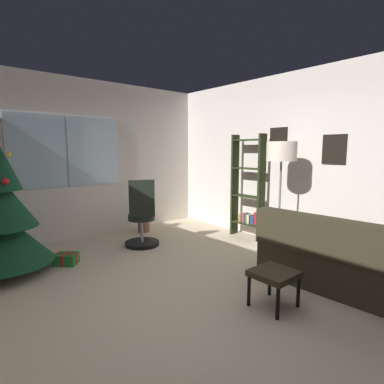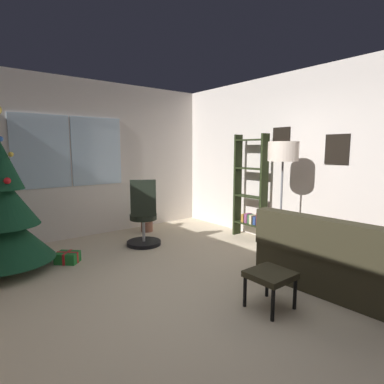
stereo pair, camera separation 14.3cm
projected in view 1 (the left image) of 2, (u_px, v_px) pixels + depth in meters
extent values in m
cube|color=beige|center=(207.00, 301.00, 3.30)|extent=(4.66, 6.24, 0.10)
cube|color=silver|center=(86.00, 159.00, 5.50)|extent=(4.66, 0.10, 2.78)
cube|color=silver|center=(37.00, 152.00, 4.92)|extent=(0.90, 0.03, 1.20)
cube|color=silver|center=(93.00, 151.00, 5.51)|extent=(0.90, 0.03, 1.20)
cube|color=silver|center=(323.00, 161.00, 4.63)|extent=(0.10, 6.24, 2.78)
cube|color=black|center=(334.00, 149.00, 4.43)|extent=(0.02, 0.35, 0.42)
cube|color=black|center=(279.00, 135.00, 5.11)|extent=(0.02, 0.33, 0.26)
cube|color=#302C1C|center=(345.00, 269.00, 3.52)|extent=(0.94, 1.85, 0.43)
cube|color=#302C1C|center=(335.00, 239.00, 3.23)|extent=(0.28, 1.82, 0.42)
cube|color=#302C1C|center=(281.00, 228.00, 4.09)|extent=(0.87, 0.18, 0.20)
cube|color=#AF2A26|center=(295.00, 231.00, 3.69)|extent=(0.22, 0.42, 0.41)
cube|color=beige|center=(378.00, 248.00, 3.05)|extent=(0.28, 0.43, 0.42)
cube|color=#984222|center=(344.00, 241.00, 3.28)|extent=(0.20, 0.41, 0.41)
cube|color=#302C1C|center=(274.00, 274.00, 3.06)|extent=(0.41, 0.40, 0.06)
cylinder|color=black|center=(278.00, 303.00, 2.84)|extent=(0.04, 0.04, 0.31)
cylinder|color=black|center=(298.00, 292.00, 3.07)|extent=(0.04, 0.04, 0.31)
cylinder|color=black|center=(249.00, 291.00, 3.10)|extent=(0.04, 0.04, 0.31)
cylinder|color=black|center=(270.00, 281.00, 3.32)|extent=(0.04, 0.04, 0.31)
cylinder|color=#4C331E|center=(7.00, 269.00, 3.87)|extent=(0.12, 0.12, 0.16)
cone|color=#123D25|center=(4.00, 239.00, 3.81)|extent=(1.12, 1.12, 0.62)
cone|color=#123D25|center=(1.00, 202.00, 3.75)|extent=(0.80, 0.80, 0.62)
sphere|color=red|center=(5.00, 181.00, 3.56)|extent=(0.08, 0.08, 0.08)
sphere|color=gold|center=(9.00, 154.00, 3.66)|extent=(0.06, 0.06, 0.06)
cube|color=#1E722D|center=(66.00, 259.00, 4.23)|extent=(0.36, 0.36, 0.15)
cube|color=red|center=(66.00, 259.00, 4.23)|extent=(0.18, 0.19, 0.16)
cube|color=red|center=(66.00, 259.00, 4.23)|extent=(0.24, 0.24, 0.16)
cylinder|color=black|center=(142.00, 243.00, 5.08)|extent=(0.56, 0.56, 0.06)
cylinder|color=#B2B2B7|center=(142.00, 229.00, 5.05)|extent=(0.05, 0.05, 0.41)
cylinder|color=black|center=(142.00, 217.00, 5.02)|extent=(0.44, 0.44, 0.09)
cube|color=black|center=(142.00, 198.00, 4.79)|extent=(0.39, 0.26, 0.57)
cube|color=black|center=(261.00, 188.00, 5.21)|extent=(0.18, 0.04, 1.83)
cube|color=black|center=(235.00, 185.00, 5.67)|extent=(0.18, 0.04, 1.83)
cube|color=black|center=(247.00, 223.00, 5.53)|extent=(0.18, 0.56, 0.02)
cube|color=black|center=(247.00, 196.00, 5.46)|extent=(0.18, 0.56, 0.02)
cube|color=black|center=(248.00, 168.00, 5.40)|extent=(0.18, 0.56, 0.02)
cube|color=black|center=(249.00, 140.00, 5.33)|extent=(0.18, 0.56, 0.02)
cube|color=maroon|center=(257.00, 219.00, 5.37)|extent=(0.13, 0.06, 0.22)
cube|color=navy|center=(254.00, 220.00, 5.43)|extent=(0.13, 0.06, 0.14)
cube|color=beige|center=(250.00, 219.00, 5.47)|extent=(0.15, 0.05, 0.16)
cube|color=#3E613D|center=(248.00, 218.00, 5.52)|extent=(0.13, 0.05, 0.16)
cube|color=#823F6B|center=(245.00, 218.00, 5.57)|extent=(0.14, 0.06, 0.17)
cube|color=#AD7D31|center=(242.00, 217.00, 5.62)|extent=(0.15, 0.05, 0.15)
cylinder|color=slate|center=(278.00, 253.00, 4.67)|extent=(0.28, 0.28, 0.03)
cylinder|color=slate|center=(279.00, 207.00, 4.58)|extent=(0.03, 0.03, 1.37)
cylinder|color=#F5DFCA|center=(282.00, 151.00, 4.46)|extent=(0.43, 0.43, 0.28)
cylinder|color=#8C5845|center=(144.00, 227.00, 5.91)|extent=(0.23, 0.23, 0.19)
ellipsoid|color=#2A703C|center=(147.00, 213.00, 5.89)|extent=(0.17, 0.21, 0.37)
ellipsoid|color=#2A703C|center=(147.00, 211.00, 5.89)|extent=(0.14, 0.17, 0.43)
ellipsoid|color=#2A703C|center=(147.00, 209.00, 6.02)|extent=(0.20, 0.25, 0.47)
ellipsoid|color=#2A703C|center=(149.00, 212.00, 6.00)|extent=(0.14, 0.14, 0.35)
ellipsoid|color=#2A703C|center=(140.00, 210.00, 5.93)|extent=(0.22, 0.12, 0.45)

